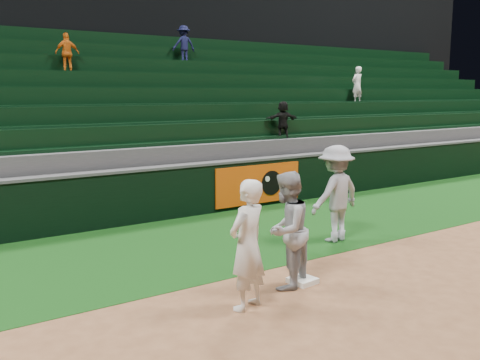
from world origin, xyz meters
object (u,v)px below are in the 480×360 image
Objects in this scene: first_base at (302,280)px; baserunner at (287,230)px; base_coach at (336,194)px; first_baseman at (247,245)px.

baserunner reaches higher than first_base.
base_coach is at bearing 34.94° from first_base.
first_base is at bearing 28.57° from base_coach.
first_baseman is 1.01× the size of baserunner.
first_baseman reaches higher than first_base.
base_coach is at bearing -176.46° from baserunner.
base_coach reaches higher than first_baseman.
baserunner is (0.96, 0.34, -0.01)m from first_baseman.
first_base is at bearing 147.50° from baserunner.
first_base is 0.21× the size of baserunner.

